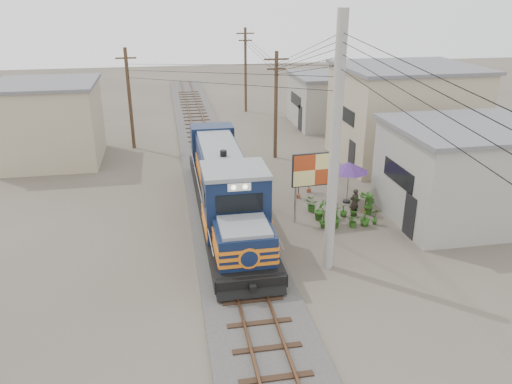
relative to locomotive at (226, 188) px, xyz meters
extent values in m
plane|color=#473F35|center=(0.00, -4.90, -1.62)|extent=(120.00, 120.00, 0.00)
cube|color=#595651|center=(0.00, 5.10, -1.54)|extent=(3.60, 70.00, 0.16)
cube|color=#51331E|center=(-0.54, 5.10, -1.36)|extent=(0.08, 70.00, 0.12)
cube|color=#51331E|center=(0.54, 5.10, -1.36)|extent=(0.08, 70.00, 0.12)
cube|color=black|center=(0.00, 0.05, -0.89)|extent=(2.67, 14.75, 0.51)
cube|color=black|center=(0.00, -4.56, -1.16)|extent=(2.03, 2.95, 0.60)
cube|color=black|center=(0.00, 4.66, -1.16)|extent=(2.03, 2.95, 0.60)
cube|color=#0F1A37|center=(0.00, -5.67, -0.10)|extent=(2.19, 2.21, 1.38)
cube|color=#0F1A37|center=(0.00, -3.36, 0.63)|extent=(2.62, 2.40, 2.86)
cube|color=slate|center=(0.00, -3.36, 2.11)|extent=(2.67, 2.52, 0.17)
cube|color=black|center=(0.00, -4.57, 1.14)|extent=(1.87, 0.06, 0.74)
cube|color=white|center=(0.00, -4.58, 1.83)|extent=(0.92, 0.06, 0.32)
cube|color=#0F1A37|center=(0.00, 2.35, 0.27)|extent=(2.08, 9.03, 2.12)
cube|color=slate|center=(0.00, 2.35, 1.37)|extent=(1.87, 9.03, 0.17)
cube|color=orange|center=(0.00, 0.05, -0.38)|extent=(2.71, 14.75, 0.13)
cube|color=orange|center=(0.00, 0.05, -0.10)|extent=(2.71, 14.75, 0.13)
cube|color=orange|center=(0.00, 0.05, 0.17)|extent=(2.71, 14.75, 0.13)
cylinder|color=#9E9B93|center=(3.50, -5.40, 3.38)|extent=(0.40, 0.40, 10.00)
cylinder|color=#4C3826|center=(4.50, 9.10, 1.88)|extent=(0.24, 0.24, 7.00)
cube|color=#4C3826|center=(4.50, 9.10, 4.88)|extent=(1.60, 0.10, 0.10)
cube|color=#4C3826|center=(4.50, 9.10, 4.28)|extent=(1.20, 0.10, 0.10)
cylinder|color=#4C3826|center=(4.80, 23.10, 2.13)|extent=(0.24, 0.24, 7.50)
cube|color=#4C3826|center=(4.80, 23.10, 5.38)|extent=(1.60, 0.10, 0.10)
cube|color=#4C3826|center=(4.80, 23.10, 4.78)|extent=(1.20, 0.10, 0.10)
cylinder|color=#4C3826|center=(-5.00, 13.10, 1.88)|extent=(0.24, 0.24, 7.00)
cube|color=#4C3826|center=(-5.00, 13.10, 4.88)|extent=(1.60, 0.10, 0.10)
cube|color=#4C3826|center=(-5.00, 13.10, 4.28)|extent=(1.20, 0.10, 0.10)
cube|color=gray|center=(11.50, -1.90, 0.63)|extent=(7.00, 6.00, 4.50)
cube|color=slate|center=(11.50, -1.90, 2.98)|extent=(7.35, 6.30, 0.20)
cube|color=black|center=(7.98, -1.90, 0.85)|extent=(0.05, 3.00, 0.90)
cube|color=tan|center=(12.50, 7.10, 1.38)|extent=(8.00, 7.00, 6.00)
cube|color=slate|center=(12.50, 7.10, 4.48)|extent=(8.40, 7.35, 0.20)
cube|color=black|center=(8.48, 7.10, 1.68)|extent=(0.05, 3.50, 0.90)
cube|color=gray|center=(11.00, 17.10, 0.38)|extent=(6.00, 6.00, 4.00)
cube|color=slate|center=(11.00, 17.10, 2.48)|extent=(6.30, 6.30, 0.20)
cube|color=black|center=(7.98, 17.10, 0.58)|extent=(0.05, 3.00, 0.90)
cube|color=tan|center=(-10.00, 11.10, 0.88)|extent=(6.00, 6.00, 5.00)
cube|color=slate|center=(-10.00, 11.10, 3.48)|extent=(6.30, 6.30, 0.20)
cube|color=black|center=(-13.02, 11.10, 1.13)|extent=(0.05, 3.00, 0.90)
cylinder|color=#99999E|center=(3.24, -1.05, -0.34)|extent=(0.10, 0.10, 2.56)
cylinder|color=#99999E|center=(5.07, -0.92, -0.34)|extent=(0.10, 0.10, 2.56)
cube|color=black|center=(4.15, -0.99, 1.04)|extent=(2.25, 0.28, 1.64)
cube|color=#B03B17|center=(4.15, -1.02, 1.04)|extent=(2.15, 0.23, 1.53)
cylinder|color=black|center=(6.60, 0.86, -1.57)|extent=(0.41, 0.41, 0.10)
cylinder|color=#99999E|center=(6.60, 0.86, -0.60)|extent=(0.05, 0.05, 2.05)
cone|color=#442268|center=(6.60, 0.86, 0.38)|extent=(2.07, 2.07, 0.51)
imported|color=black|center=(6.33, -0.85, -0.89)|extent=(0.60, 0.47, 1.45)
imported|color=#275718|center=(4.43, -1.89, -1.06)|extent=(0.44, 0.62, 1.11)
imported|color=#275718|center=(4.98, -2.04, -1.18)|extent=(0.41, 0.50, 0.88)
imported|color=#275718|center=(5.85, -2.06, -1.31)|extent=(0.61, 0.54, 0.63)
imported|color=#275718|center=(6.46, -2.02, -1.21)|extent=(0.63, 0.63, 0.82)
imported|color=#275718|center=(6.99, -1.97, -1.20)|extent=(0.46, 0.33, 0.84)
imported|color=#275718|center=(4.51, -0.97, -1.09)|extent=(0.74, 0.74, 1.05)
imported|color=#275718|center=(5.17, -1.04, -1.11)|extent=(0.97, 1.07, 1.01)
imported|color=#275718|center=(5.81, -0.82, -1.30)|extent=(0.49, 0.49, 0.64)
imported|color=#275718|center=(6.34, -0.86, -1.05)|extent=(0.72, 0.69, 1.13)
imported|color=#275718|center=(7.14, -0.86, -1.09)|extent=(0.62, 0.69, 1.07)
imported|color=#275718|center=(4.37, 0.07, -1.27)|extent=(0.84, 0.82, 0.70)
camera|label=1|loc=(-2.63, -22.39, 8.91)|focal=35.00mm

